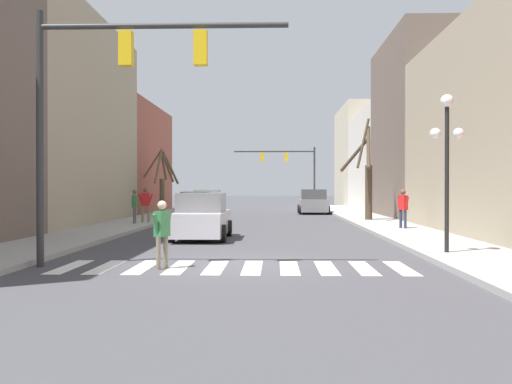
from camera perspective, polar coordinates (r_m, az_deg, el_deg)
ground_plane at (r=15.25m, az=-1.97°, el=-6.93°), size 240.00×240.00×0.00m
sidewalk_right at (r=16.16m, az=21.72°, el=-6.28°), size 2.86×90.00×0.15m
building_row_left at (r=31.06m, az=-20.87°, el=6.63°), size 6.00×42.40×12.10m
building_row_right at (r=40.42m, az=16.05°, el=4.69°), size 6.00×60.62×11.52m
crosswalk_stripes at (r=14.72m, az=-2.11°, el=-7.19°), size 8.55×2.60×0.01m
traffic_signal_near at (r=15.32m, az=-13.74°, el=10.15°), size 6.20×0.28×6.30m
traffic_signal_far at (r=57.60m, az=3.22°, el=2.76°), size 7.81×0.28×5.79m
street_lamp_right_corner at (r=17.53m, az=17.73°, el=4.68°), size 0.95×0.36×4.40m
car_driving_away_lane at (r=43.12m, az=-4.64°, el=-1.05°), size 2.12×4.71×1.77m
car_parked_left_mid at (r=37.38m, az=-5.69°, el=-1.34°), size 2.06×4.61×1.67m
car_parked_left_far at (r=22.67m, az=-5.18°, el=-2.45°), size 2.05×4.49×1.75m
car_parked_right_far at (r=44.21m, az=5.47°, el=-1.00°), size 2.20×4.19×1.79m
pedestrian_near_right_corner at (r=27.14m, az=13.83°, el=-1.23°), size 0.44×0.68×1.71m
pedestrian_on_right_sidewalk at (r=14.58m, az=-8.94°, el=-3.45°), size 0.40×0.66×1.64m
pedestrian_on_left_sidewalk at (r=30.49m, az=-11.49°, el=-1.08°), size 0.25×0.72×1.68m
pedestrian_crossing_street at (r=31.31m, az=-10.48°, el=-0.91°), size 0.78×0.30×1.80m
street_tree_right_mid at (r=33.73m, az=10.49°, el=1.44°), size 1.76×2.40×5.65m
street_tree_right_far at (r=40.40m, az=-8.86°, el=1.00°), size 2.59×3.60×4.37m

